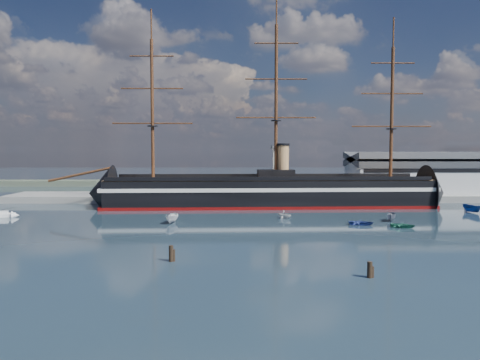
{
  "coord_description": "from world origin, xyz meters",
  "views": [
    {
      "loc": [
        -10.61,
        -69.38,
        15.82
      ],
      "look_at": [
        -9.45,
        35.0,
        9.0
      ],
      "focal_mm": 35.0,
      "sensor_mm": 36.0,
      "label": 1
    }
  ],
  "objects": [
    {
      "name": "ground",
      "position": [
        0.0,
        40.0,
        0.0
      ],
      "size": [
        600.0,
        600.0,
        0.0
      ],
      "primitive_type": "plane",
      "color": "#1A2831",
      "rests_on": "ground"
    },
    {
      "name": "quay",
      "position": [
        10.0,
        76.0,
        0.0
      ],
      "size": [
        180.0,
        18.0,
        2.0
      ],
      "primitive_type": "cube",
      "color": "slate",
      "rests_on": "ground"
    },
    {
      "name": "warehouse",
      "position": [
        58.0,
        80.0,
        7.98
      ],
      "size": [
        63.0,
        21.0,
        11.6
      ],
      "color": "#B7BABC",
      "rests_on": "ground"
    },
    {
      "name": "quay_tower",
      "position": [
        3.0,
        73.0,
        9.75
      ],
      "size": [
        5.0,
        5.0,
        15.0
      ],
      "color": "silver",
      "rests_on": "ground"
    },
    {
      "name": "warship",
      "position": [
        -2.98,
        60.0,
        4.04
      ],
      "size": [
        113.17,
        19.57,
        53.94
      ],
      "rotation": [
        0.0,
        0.0,
        0.04
      ],
      "color": "black",
      "rests_on": "ground"
    },
    {
      "name": "sailboat",
      "position": [
        -65.6,
        39.74,
        0.66
      ],
      "size": [
        6.74,
        3.67,
        10.34
      ],
      "rotation": [
        0.0,
        0.0,
        0.29
      ],
      "color": "white",
      "rests_on": "ground"
    },
    {
      "name": "motorboat_a",
      "position": [
        -24.1,
        30.48,
        0.0
      ],
      "size": [
        6.53,
        3.33,
        2.49
      ],
      "primitive_type": "imported",
      "rotation": [
        0.0,
        0.0,
        -0.17
      ],
      "color": "silver",
      "rests_on": "ground"
    },
    {
      "name": "motorboat_b",
      "position": [
        15.87,
        27.55,
        0.0
      ],
      "size": [
        1.99,
        3.38,
        1.48
      ],
      "primitive_type": "imported",
      "rotation": [
        0.0,
        0.0,
        1.33
      ],
      "color": "navy",
      "rests_on": "ground"
    },
    {
      "name": "motorboat_c",
      "position": [
        24.05,
        32.79,
        0.0
      ],
      "size": [
        5.98,
        3.97,
        2.25
      ],
      "primitive_type": "imported",
      "rotation": [
        0.0,
        0.0,
        -0.37
      ],
      "color": "slate",
      "rests_on": "ground"
    },
    {
      "name": "motorboat_d",
      "position": [
        0.78,
        36.95,
        0.0
      ],
      "size": [
        5.7,
        5.93,
        2.11
      ],
      "primitive_type": "imported",
      "rotation": [
        0.0,
        0.0,
        0.84
      ],
      "color": "silver",
      "rests_on": "ground"
    },
    {
      "name": "motorboat_e",
      "position": [
        23.42,
        24.15,
        0.0
      ],
      "size": [
        2.48,
        3.25,
        1.41
      ],
      "primitive_type": "imported",
      "rotation": [
        0.0,
        0.0,
        1.09
      ],
      "color": "#21654F",
      "rests_on": "ground"
    },
    {
      "name": "motorboat_f",
      "position": [
        48.96,
        46.42,
        0.0
      ],
      "size": [
        6.99,
        4.39,
        2.62
      ],
      "primitive_type": "imported",
      "rotation": [
        0.0,
        0.0,
        0.33
      ],
      "color": "navy",
      "rests_on": "ground"
    },
    {
      "name": "piling_near_left",
      "position": [
        -19.64,
        -4.09,
        0.0
      ],
      "size": [
        0.64,
        0.64,
        3.0
      ],
      "primitive_type": "cylinder",
      "color": "black",
      "rests_on": "ground"
    },
    {
      "name": "piling_near_mid",
      "position": [
        6.03,
        -12.8,
        0.0
      ],
      "size": [
        0.64,
        0.64,
        2.71
      ],
      "primitive_type": "cylinder",
      "color": "black",
      "rests_on": "ground"
    }
  ]
}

